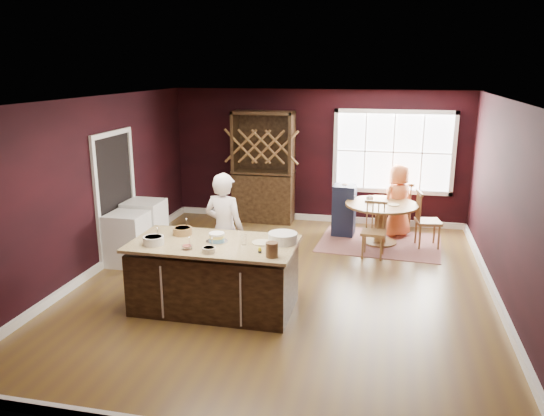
{
  "coord_description": "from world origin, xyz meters",
  "views": [
    {
      "loc": [
        1.42,
        -7.17,
        3.14
      ],
      "look_at": [
        -0.27,
        0.42,
        1.05
      ],
      "focal_mm": 35.0,
      "sensor_mm": 36.0,
      "label": 1
    }
  ],
  "objects_px": {
    "baker": "(224,231)",
    "seated_woman": "(398,201)",
    "chair_north": "(401,206)",
    "high_chair": "(344,209)",
    "hutch": "(263,167)",
    "dryer": "(145,226)",
    "kitchen_island": "(215,277)",
    "washer": "(128,239)",
    "chair_east": "(428,219)",
    "dining_table": "(381,215)",
    "layer_cake": "(217,237)",
    "toddler": "(342,194)",
    "chair_south": "(374,230)"
  },
  "relations": [
    {
      "from": "toddler",
      "to": "kitchen_island",
      "type": "bearing_deg",
      "value": -110.7
    },
    {
      "from": "chair_north",
      "to": "seated_woman",
      "type": "bearing_deg",
      "value": 73.72
    },
    {
      "from": "toddler",
      "to": "dryer",
      "type": "distance_m",
      "value": 3.66
    },
    {
      "from": "kitchen_island",
      "to": "chair_south",
      "type": "distance_m",
      "value": 3.15
    },
    {
      "from": "chair_north",
      "to": "washer",
      "type": "distance_m",
      "value": 5.18
    },
    {
      "from": "kitchen_island",
      "to": "layer_cake",
      "type": "distance_m",
      "value": 0.54
    },
    {
      "from": "chair_east",
      "to": "high_chair",
      "type": "distance_m",
      "value": 1.57
    },
    {
      "from": "dining_table",
      "to": "chair_east",
      "type": "xyz_separation_m",
      "value": [
        0.82,
        -0.02,
        -0.02
      ]
    },
    {
      "from": "chair_east",
      "to": "seated_woman",
      "type": "xyz_separation_m",
      "value": [
        -0.53,
        0.55,
        0.17
      ]
    },
    {
      "from": "dining_table",
      "to": "hutch",
      "type": "distance_m",
      "value": 2.68
    },
    {
      "from": "high_chair",
      "to": "hutch",
      "type": "xyz_separation_m",
      "value": [
        -1.72,
        0.61,
        0.63
      ]
    },
    {
      "from": "chair_north",
      "to": "high_chair",
      "type": "xyz_separation_m",
      "value": [
        -1.06,
        -0.49,
        0.01
      ]
    },
    {
      "from": "baker",
      "to": "layer_cake",
      "type": "relative_size",
      "value": 5.95
    },
    {
      "from": "dining_table",
      "to": "high_chair",
      "type": "xyz_separation_m",
      "value": [
        -0.7,
        0.36,
        -0.03
      ]
    },
    {
      "from": "chair_east",
      "to": "dryer",
      "type": "height_order",
      "value": "chair_east"
    },
    {
      "from": "chair_north",
      "to": "hutch",
      "type": "bearing_deg",
      "value": -7.22
    },
    {
      "from": "hutch",
      "to": "washer",
      "type": "distance_m",
      "value": 3.4
    },
    {
      "from": "dining_table",
      "to": "dryer",
      "type": "height_order",
      "value": "dryer"
    },
    {
      "from": "layer_cake",
      "to": "high_chair",
      "type": "height_order",
      "value": "layer_cake"
    },
    {
      "from": "chair_east",
      "to": "dining_table",
      "type": "bearing_deg",
      "value": 78.97
    },
    {
      "from": "toddler",
      "to": "hutch",
      "type": "height_order",
      "value": "hutch"
    },
    {
      "from": "kitchen_island",
      "to": "baker",
      "type": "height_order",
      "value": "baker"
    },
    {
      "from": "hutch",
      "to": "dryer",
      "type": "relative_size",
      "value": 2.51
    },
    {
      "from": "seated_woman",
      "to": "washer",
      "type": "xyz_separation_m",
      "value": [
        -4.28,
        -2.5,
        -0.26
      ]
    },
    {
      "from": "dining_table",
      "to": "washer",
      "type": "distance_m",
      "value": 4.44
    },
    {
      "from": "chair_north",
      "to": "high_chair",
      "type": "height_order",
      "value": "high_chair"
    },
    {
      "from": "kitchen_island",
      "to": "hutch",
      "type": "xyz_separation_m",
      "value": [
        -0.33,
        4.17,
        0.7
      ]
    },
    {
      "from": "baker",
      "to": "toddler",
      "type": "distance_m",
      "value": 3.16
    },
    {
      "from": "baker",
      "to": "seated_woman",
      "type": "bearing_deg",
      "value": -116.85
    },
    {
      "from": "hutch",
      "to": "washer",
      "type": "height_order",
      "value": "hutch"
    },
    {
      "from": "kitchen_island",
      "to": "chair_north",
      "type": "xyz_separation_m",
      "value": [
        2.45,
        4.06,
        0.06
      ]
    },
    {
      "from": "chair_east",
      "to": "washer",
      "type": "xyz_separation_m",
      "value": [
        -4.81,
        -1.95,
        -0.09
      ]
    },
    {
      "from": "dining_table",
      "to": "baker",
      "type": "xyz_separation_m",
      "value": [
        -2.18,
        -2.47,
        0.31
      ]
    },
    {
      "from": "chair_north",
      "to": "chair_east",
      "type": "bearing_deg",
      "value": 113.11
    },
    {
      "from": "dining_table",
      "to": "chair_north",
      "type": "relative_size",
      "value": 1.3
    },
    {
      "from": "chair_east",
      "to": "high_chair",
      "type": "height_order",
      "value": "chair_east"
    },
    {
      "from": "dining_table",
      "to": "toddler",
      "type": "relative_size",
      "value": 5.0
    },
    {
      "from": "toddler",
      "to": "washer",
      "type": "height_order",
      "value": "toddler"
    },
    {
      "from": "kitchen_island",
      "to": "dryer",
      "type": "bearing_deg",
      "value": 135.29
    },
    {
      "from": "dining_table",
      "to": "dryer",
      "type": "distance_m",
      "value": 4.2
    },
    {
      "from": "baker",
      "to": "dryer",
      "type": "height_order",
      "value": "baker"
    },
    {
      "from": "chair_east",
      "to": "toddler",
      "type": "bearing_deg",
      "value": 67.06
    },
    {
      "from": "washer",
      "to": "kitchen_island",
      "type": "bearing_deg",
      "value": -33.08
    },
    {
      "from": "kitchen_island",
      "to": "baker",
      "type": "distance_m",
      "value": 0.85
    },
    {
      "from": "toddler",
      "to": "dining_table",
      "type": "bearing_deg",
      "value": -25.02
    },
    {
      "from": "seated_woman",
      "to": "high_chair",
      "type": "relative_size",
      "value": 1.35
    },
    {
      "from": "chair_east",
      "to": "high_chair",
      "type": "relative_size",
      "value": 1.02
    },
    {
      "from": "baker",
      "to": "seated_woman",
      "type": "relative_size",
      "value": 1.23
    },
    {
      "from": "chair_east",
      "to": "baker",
      "type": "bearing_deg",
      "value": 119.41
    },
    {
      "from": "washer",
      "to": "seated_woman",
      "type": "bearing_deg",
      "value": 30.33
    }
  ]
}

